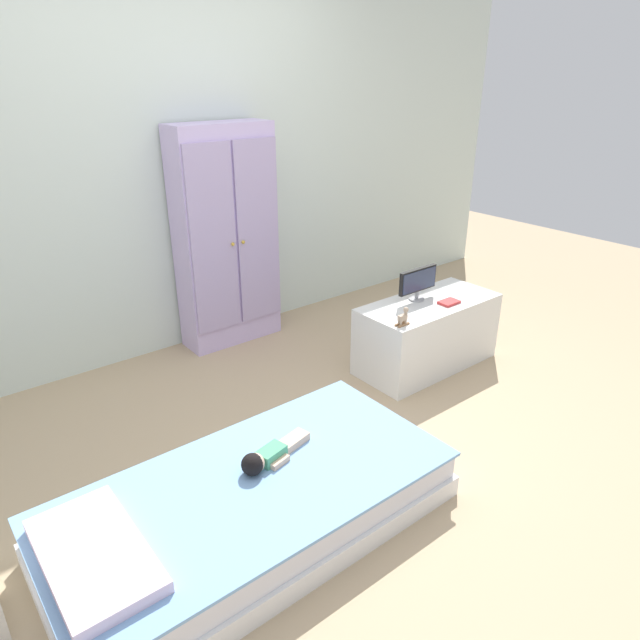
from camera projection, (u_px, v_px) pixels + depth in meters
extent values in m
cube|color=tan|center=(318.00, 443.00, 3.03)|extent=(10.00, 10.00, 0.02)
cube|color=silver|center=(163.00, 150.00, 3.60)|extent=(6.40, 0.05, 2.70)
cube|color=white|center=(254.00, 518.00, 2.44)|extent=(1.70, 0.84, 0.10)
cube|color=silver|center=(253.00, 497.00, 2.40)|extent=(1.66, 0.80, 0.12)
cube|color=#7AA8DB|center=(252.00, 484.00, 2.37)|extent=(1.69, 0.83, 0.02)
cube|color=silver|center=(94.00, 555.00, 1.99)|extent=(0.32, 0.60, 0.05)
cube|color=#4CA375|center=(271.00, 454.00, 2.49)|extent=(0.14, 0.11, 0.06)
cube|color=#DBB293|center=(290.00, 440.00, 2.61)|extent=(0.16, 0.07, 0.04)
cube|color=#DBB293|center=(296.00, 443.00, 2.59)|extent=(0.16, 0.07, 0.04)
cube|color=#DBB293|center=(263.00, 453.00, 2.53)|extent=(0.10, 0.05, 0.03)
cube|color=#DBB293|center=(280.00, 462.00, 2.47)|extent=(0.10, 0.05, 0.03)
sphere|color=#DBB293|center=(254.00, 463.00, 2.41)|extent=(0.09, 0.09, 0.09)
sphere|color=black|center=(252.00, 464.00, 2.40)|extent=(0.10, 0.10, 0.10)
cube|color=silver|center=(226.00, 238.00, 3.89)|extent=(0.69, 0.26, 1.51)
cube|color=#AF9DC9|center=(213.00, 241.00, 3.68)|extent=(0.32, 0.02, 1.24)
cube|color=#AF9DC9|center=(258.00, 233.00, 3.88)|extent=(0.32, 0.02, 1.24)
sphere|color=gold|center=(233.00, 244.00, 3.76)|extent=(0.02, 0.02, 0.02)
sphere|color=gold|center=(243.00, 242.00, 3.80)|extent=(0.02, 0.02, 0.02)
cube|color=silver|center=(427.00, 334.00, 3.72)|extent=(0.95, 0.43, 0.46)
cylinder|color=#99999E|center=(416.00, 299.00, 3.66)|extent=(0.10, 0.10, 0.01)
cylinder|color=#99999E|center=(417.00, 295.00, 3.65)|extent=(0.02, 0.02, 0.05)
cube|color=black|center=(418.00, 280.00, 3.61)|extent=(0.32, 0.02, 0.15)
cube|color=#28334C|center=(419.00, 280.00, 3.60)|extent=(0.30, 0.01, 0.13)
cube|color=#8E6642|center=(400.00, 324.00, 3.30)|extent=(0.09, 0.01, 0.01)
cube|color=#8E6642|center=(404.00, 325.00, 3.29)|extent=(0.09, 0.01, 0.01)
cube|color=tan|center=(403.00, 318.00, 3.28)|extent=(0.06, 0.03, 0.03)
cylinder|color=tan|center=(404.00, 320.00, 3.31)|extent=(0.01, 0.01, 0.02)
cylinder|color=tan|center=(406.00, 321.00, 3.29)|extent=(0.01, 0.01, 0.02)
cylinder|color=tan|center=(399.00, 322.00, 3.28)|extent=(0.01, 0.01, 0.02)
cylinder|color=tan|center=(401.00, 323.00, 3.27)|extent=(0.01, 0.01, 0.02)
cylinder|color=tan|center=(406.00, 313.00, 3.28)|extent=(0.02, 0.02, 0.02)
sphere|color=tan|center=(406.00, 310.00, 3.27)|extent=(0.03, 0.03, 0.03)
cube|color=#CC3838|center=(449.00, 302.00, 3.60)|extent=(0.13, 0.09, 0.02)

